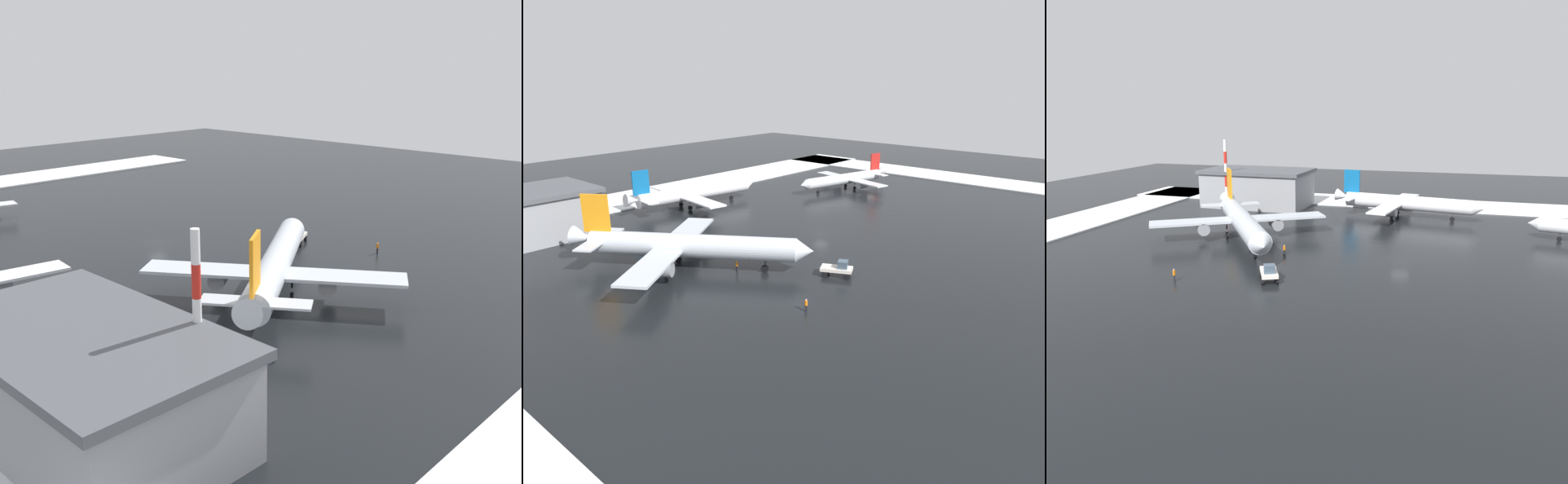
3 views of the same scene
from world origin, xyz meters
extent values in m
plane|color=black|center=(0.00, 0.00, 0.00)|extent=(240.00, 240.00, 0.00)
cube|color=white|center=(0.00, -50.00, 0.14)|extent=(152.00, 16.00, 0.28)
cube|color=white|center=(-67.00, 0.00, 0.14)|extent=(14.00, 116.00, 0.28)
cylinder|color=silver|center=(27.83, -3.64, 3.71)|extent=(20.41, 28.58, 3.60)
cone|color=silver|center=(18.43, 10.73, 3.71)|extent=(4.26, 4.00, 3.42)
cone|color=silver|center=(37.33, -18.18, 4.34)|extent=(4.63, 4.84, 3.50)
cube|color=silver|center=(22.29, -11.05, 3.39)|extent=(14.08, 11.44, 0.38)
cylinder|color=gray|center=(23.78, -9.45, 2.33)|extent=(3.74, 4.17, 2.12)
cube|color=silver|center=(36.84, -1.55, 3.39)|extent=(14.08, 11.44, 0.38)
cylinder|color=gray|center=(34.77, -2.26, 2.33)|extent=(3.74, 4.17, 2.12)
cube|color=orange|center=(35.94, -16.06, 8.26)|extent=(2.64, 3.76, 5.93)
cube|color=silver|center=(33.16, -17.62, 4.13)|extent=(5.76, 5.09, 0.25)
cube|color=silver|center=(38.49, -14.14, 4.13)|extent=(5.76, 5.09, 0.25)
cylinder|color=black|center=(21.74, 5.67, 2.12)|extent=(0.25, 0.25, 0.74)
cylinder|color=black|center=(21.74, 5.67, 0.58)|extent=(0.95, 1.18, 1.17)
cylinder|color=black|center=(27.61, -7.58, 2.12)|extent=(0.25, 0.25, 0.74)
cylinder|color=black|center=(27.61, -7.58, 0.58)|extent=(0.95, 1.18, 1.17)
cylinder|color=black|center=(31.52, -5.02, 2.12)|extent=(0.25, 0.25, 0.74)
cylinder|color=black|center=(31.52, -5.02, 0.58)|extent=(0.95, 1.18, 1.17)
cylinder|color=silver|center=(-33.38, -17.92, 2.75)|extent=(23.56, 8.32, 2.68)
cone|color=silver|center=(-21.01, -21.01, 2.75)|extent=(2.45, 2.92, 2.54)
cone|color=silver|center=(-45.91, -14.79, 3.23)|extent=(3.28, 2.89, 2.60)
cube|color=silver|center=(-34.11, -11.09, 2.52)|extent=(5.84, 10.77, 0.28)
cylinder|color=gray|center=(-34.11, -12.71, 1.73)|extent=(2.98, 2.18, 1.57)
cube|color=silver|center=(-37.24, -23.61, 2.52)|extent=(5.84, 10.77, 0.28)
cylinder|color=gray|center=(-36.48, -22.18, 1.73)|extent=(2.98, 2.18, 1.57)
cube|color=red|center=(-44.07, -15.25, 6.14)|extent=(3.12, 1.04, 4.41)
cube|color=silver|center=(-43.35, -13.00, 3.07)|extent=(2.90, 4.16, 0.19)
cube|color=silver|center=(-44.49, -17.58, 3.07)|extent=(2.90, 4.16, 0.19)
cylinder|color=black|center=(-25.37, -19.93, 1.57)|extent=(0.19, 0.19, 0.55)
cylinder|color=black|center=(-25.37, -19.93, 0.43)|extent=(0.91, 0.48, 0.87)
cylinder|color=black|center=(-35.25, -15.67, 1.57)|extent=(0.19, 0.19, 0.55)
cylinder|color=black|center=(-35.25, -15.67, 0.43)|extent=(0.91, 0.48, 0.87)
cylinder|color=black|center=(-36.09, -19.03, 1.57)|extent=(0.19, 0.19, 0.55)
cylinder|color=black|center=(-36.09, -19.03, 0.43)|extent=(0.91, 0.48, 0.87)
cylinder|color=white|center=(2.52, -33.13, 3.19)|extent=(27.46, 7.30, 3.10)
cone|color=white|center=(-12.05, -30.84, 3.19)|extent=(2.62, 3.24, 2.94)
cone|color=white|center=(17.27, -35.45, 3.73)|extent=(3.62, 3.10, 3.01)
cube|color=white|center=(4.06, -40.93, 2.91)|extent=(5.79, 12.31, 0.33)
cylinder|color=gray|center=(3.89, -39.06, 2.00)|extent=(3.34, 2.28, 1.82)
cube|color=white|center=(6.38, -26.18, 2.91)|extent=(5.79, 12.31, 0.33)
cylinder|color=gray|center=(5.64, -27.91, 2.00)|extent=(3.34, 2.28, 1.82)
cube|color=#0C5999|center=(15.11, -35.11, 7.10)|extent=(3.65, 0.89, 5.10)
cube|color=white|center=(14.51, -37.78, 3.55)|extent=(3.02, 4.68, 0.22)
cube|color=white|center=(15.35, -32.39, 3.55)|extent=(3.02, 4.68, 0.22)
cylinder|color=black|center=(-6.92, -31.65, 1.82)|extent=(0.22, 0.22, 0.64)
cylinder|color=black|center=(-6.92, -31.65, 0.50)|extent=(1.04, 0.47, 1.00)
cylinder|color=black|center=(4.91, -35.54, 1.82)|extent=(0.22, 0.22, 0.64)
cylinder|color=black|center=(4.91, -35.54, 0.50)|extent=(1.04, 0.47, 1.00)
cylinder|color=black|center=(5.53, -31.58, 1.82)|extent=(0.22, 0.22, 0.64)
cylinder|color=black|center=(5.53, -31.58, 0.50)|extent=(1.04, 0.47, 1.00)
cube|color=silver|center=(15.93, 14.71, 1.15)|extent=(3.97, 5.10, 0.50)
cube|color=#3F5160|center=(15.53, 15.54, 1.95)|extent=(1.96, 1.91, 1.10)
cylinder|color=black|center=(14.34, 15.73, 0.45)|extent=(0.68, 0.95, 0.90)
cylinder|color=black|center=(16.13, 16.59, 0.45)|extent=(0.68, 0.95, 0.90)
cylinder|color=black|center=(15.73, 12.83, 0.45)|extent=(0.68, 0.95, 0.90)
cylinder|color=black|center=(17.52, 13.68, 0.45)|extent=(0.68, 0.95, 0.90)
cylinder|color=black|center=(27.98, 18.67, 0.42)|extent=(0.16, 0.16, 0.85)
cylinder|color=black|center=(28.14, 18.55, 0.42)|extent=(0.16, 0.16, 0.85)
cylinder|color=orange|center=(28.06, 18.61, 1.16)|extent=(0.36, 0.36, 0.62)
sphere|color=tan|center=(28.06, 18.61, 1.59)|extent=(0.24, 0.24, 0.24)
cylinder|color=black|center=(24.10, 2.07, 0.42)|extent=(0.16, 0.16, 0.85)
cylinder|color=black|center=(24.15, 2.26, 0.42)|extent=(0.16, 0.16, 0.85)
cylinder|color=orange|center=(24.13, 2.16, 1.16)|extent=(0.36, 0.36, 0.62)
sphere|color=tan|center=(24.13, 2.16, 1.59)|extent=(0.24, 0.24, 0.24)
cylinder|color=black|center=(17.95, 2.31, 0.42)|extent=(0.16, 0.16, 0.85)
cylinder|color=black|center=(18.12, 2.41, 0.42)|extent=(0.16, 0.16, 0.85)
cylinder|color=orange|center=(18.04, 2.36, 1.16)|extent=(0.36, 0.36, 0.62)
sphere|color=tan|center=(18.04, 2.36, 1.59)|extent=(0.24, 0.24, 0.24)
camera|label=1|loc=(78.02, -60.70, 27.94)|focal=45.00mm
camera|label=2|loc=(73.66, 54.27, 28.48)|focal=35.00mm
camera|label=3|loc=(-7.86, 75.72, 22.23)|focal=35.00mm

